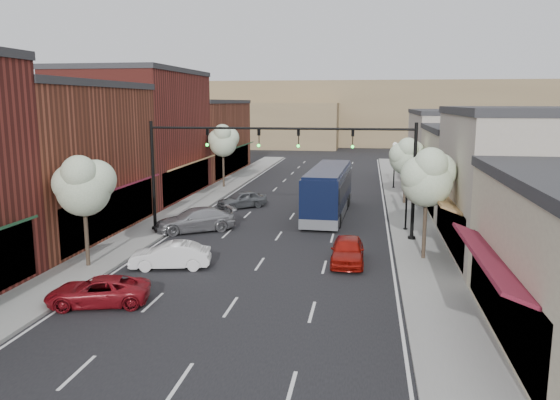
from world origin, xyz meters
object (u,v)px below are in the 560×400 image
at_px(tree_right_near, 428,176).
at_px(tree_left_far, 223,140).
at_px(parked_car_a, 98,291).
at_px(red_hatchback, 348,250).
at_px(parked_car_b, 170,255).
at_px(lamp_post_near, 407,185).
at_px(coach_bus, 328,190).
at_px(signal_mast_right, 373,163).
at_px(tree_right_far, 407,155).
at_px(parked_car_c, 195,220).
at_px(parked_car_d, 242,200).
at_px(lamp_post_far, 395,158).
at_px(signal_mast_left, 189,160).
at_px(tree_left_near, 84,184).

relative_size(tree_right_near, tree_left_far, 0.97).
bearing_deg(parked_car_a, red_hatchback, 112.72).
xyz_separation_m(red_hatchback, parked_car_b, (-8.66, -2.19, -0.05)).
bearing_deg(lamp_post_near, parked_car_b, -140.67).
xyz_separation_m(tree_left_far, coach_bus, (10.80, -11.12, -2.78)).
bearing_deg(red_hatchback, parked_car_a, -143.64).
height_order(signal_mast_right, parked_car_b, signal_mast_right).
bearing_deg(tree_right_far, parked_car_b, -123.10).
xyz_separation_m(signal_mast_right, parked_car_c, (-11.10, 0.40, -3.88)).
height_order(lamp_post_near, red_hatchback, lamp_post_near).
relative_size(tree_right_near, coach_bus, 0.52).
bearing_deg(tree_right_near, parked_car_d, 135.18).
bearing_deg(lamp_post_far, signal_mast_left, -123.86).
relative_size(red_hatchback, parked_car_d, 1.05).
bearing_deg(coach_bus, parked_car_d, 168.36).
bearing_deg(lamp_post_far, parked_car_d, -136.49).
height_order(signal_mast_left, parked_car_a, signal_mast_left).
relative_size(lamp_post_near, red_hatchback, 1.08).
distance_m(lamp_post_far, coach_bus, 14.23).
bearing_deg(lamp_post_near, tree_left_near, -146.67).
distance_m(signal_mast_left, tree_left_near, 8.48).
xyz_separation_m(tree_right_near, coach_bus, (-5.80, 10.88, -2.62)).
height_order(signal_mast_right, tree_left_near, signal_mast_right).
distance_m(signal_mast_right, parked_car_a, 17.21).
relative_size(signal_mast_left, tree_left_near, 1.44).
bearing_deg(signal_mast_left, tree_left_near, -108.10).
height_order(tree_right_far, tree_left_near, tree_left_near).
height_order(signal_mast_left, parked_car_b, signal_mast_left).
distance_m(tree_right_near, parked_car_a, 16.63).
distance_m(tree_left_near, parked_car_a, 6.49).
distance_m(signal_mast_left, lamp_post_far, 24.14).
distance_m(lamp_post_near, red_hatchback, 8.70).
bearing_deg(red_hatchback, parked_car_d, 121.72).
distance_m(tree_right_far, parked_car_a, 28.32).
xyz_separation_m(signal_mast_left, red_hatchback, (10.03, -5.18, -3.92)).
distance_m(tree_right_far, parked_car_d, 13.52).
bearing_deg(tree_left_near, tree_left_far, 90.00).
height_order(tree_right_near, parked_car_b, tree_right_near).
bearing_deg(red_hatchback, tree_left_far, 117.96).
relative_size(coach_bus, parked_car_c, 2.25).
xyz_separation_m(tree_left_far, lamp_post_near, (16.05, -15.44, -1.60)).
distance_m(signal_mast_left, parked_car_b, 8.48).
bearing_deg(tree_right_near, lamp_post_near, 94.77).
relative_size(red_hatchback, parked_car_a, 0.99).
bearing_deg(signal_mast_left, parked_car_d, 81.19).
distance_m(red_hatchback, parked_car_a, 12.29).
distance_m(signal_mast_right, lamp_post_far, 20.19).
height_order(tree_right_far, coach_bus, tree_right_far).
xyz_separation_m(tree_left_near, parked_car_b, (4.01, 0.69, -3.57)).
xyz_separation_m(lamp_post_far, parked_car_a, (-13.19, -32.59, -2.43)).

